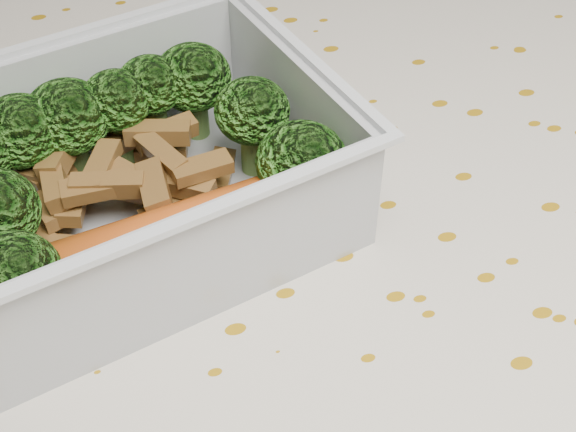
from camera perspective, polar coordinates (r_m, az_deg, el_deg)
name	(u,v)px	position (r m, az deg, el deg)	size (l,w,h in m)	color
dining_table	(283,374)	(0.44, -0.35, -11.18)	(1.40, 0.90, 0.75)	brown
tablecloth	(283,316)	(0.40, -0.38, -7.15)	(1.46, 0.96, 0.19)	beige
lunch_container	(134,189)	(0.38, -10.92, 1.93)	(0.22, 0.19, 0.07)	silver
broccoli_florets	(109,147)	(0.38, -12.62, 4.84)	(0.18, 0.15, 0.05)	#608C3F
meat_pile	(114,179)	(0.39, -12.24, 2.59)	(0.11, 0.08, 0.03)	brown
sausage	(178,237)	(0.36, -7.83, -1.52)	(0.17, 0.05, 0.03)	#C64E16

